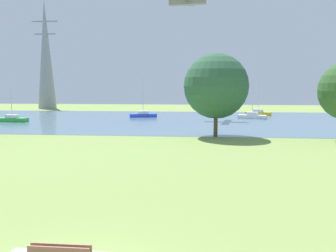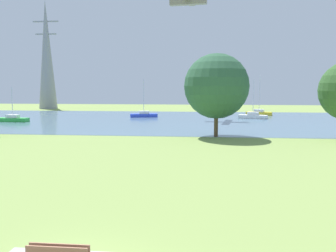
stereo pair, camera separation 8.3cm
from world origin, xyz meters
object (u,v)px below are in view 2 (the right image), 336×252
sailboat_white (253,116)px  electricity_pylon (47,55)px  sailboat_blue (144,115)px  sailboat_green (13,119)px  sailboat_yellow (259,113)px  tree_west_far (217,86)px  light_aircraft (188,1)px

sailboat_white → electricity_pylon: 54.36m
sailboat_blue → electricity_pylon: (-28.01, 23.08, 12.81)m
sailboat_blue → electricity_pylon: size_ratio=0.26×
sailboat_white → electricity_pylon: (-47.07, 23.99, 12.81)m
sailboat_green → sailboat_blue: 21.62m
sailboat_white → sailboat_green: bearing=-165.4°
sailboat_yellow → tree_west_far: 33.11m
light_aircraft → electricity_pylon: bearing=147.6°
electricity_pylon → sailboat_white: bearing=-27.0°
tree_west_far → electricity_pylon: 62.78m
tree_west_far → sailboat_yellow: bearing=74.0°
sailboat_yellow → tree_west_far: bearing=-106.0°
sailboat_blue → light_aircraft: (7.76, 0.42, 19.62)m
tree_west_far → sailboat_green: bearing=156.0°
sailboat_blue → electricity_pylon: 38.49m
sailboat_blue → tree_west_far: bearing=-63.6°
sailboat_blue → sailboat_green: bearing=-150.2°
sailboat_green → electricity_pylon: size_ratio=0.20×
sailboat_yellow → sailboat_white: bearing=-105.2°
sailboat_green → sailboat_white: 39.08m
sailboat_white → sailboat_yellow: sailboat_yellow is taller
sailboat_yellow → light_aircraft: (-13.43, -6.51, 19.61)m
electricity_pylon → light_aircraft: bearing=-32.4°
sailboat_blue → light_aircraft: 21.10m
sailboat_yellow → light_aircraft: bearing=-154.1°
electricity_pylon → tree_west_far: bearing=-49.8°
sailboat_white → light_aircraft: (-11.30, 1.33, 19.62)m
sailboat_blue → sailboat_yellow: bearing=18.1°
sailboat_green → sailboat_yellow: sailboat_yellow is taller
sailboat_yellow → tree_west_far: size_ratio=0.84×
tree_west_far → electricity_pylon: bearing=130.2°
sailboat_white → light_aircraft: 22.68m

